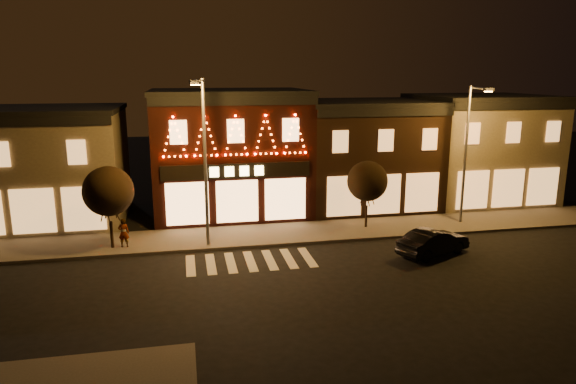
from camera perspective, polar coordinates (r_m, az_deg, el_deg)
name	(u,v)px	position (r m, az deg, el deg)	size (l,w,h in m)	color
ground	(262,293)	(23.00, -2.85, -11.06)	(120.00, 120.00, 0.00)	black
sidewalk_far	(275,234)	(30.67, -1.42, -4.66)	(44.00, 4.00, 0.15)	#47423D
building_left	(24,166)	(36.60, -27.09, 2.58)	(12.20, 8.28, 7.30)	#685C4A
building_pulp	(230,152)	(35.28, -6.39, 4.42)	(10.20, 8.34, 8.30)	black
building_right_a	(363,153)	(37.40, 8.31, 4.23)	(9.20, 8.28, 7.50)	black
building_right_b	(478,148)	(41.29, 20.20, 4.59)	(9.20, 8.28, 7.80)	#685C4A
streetlamp_mid	(204,150)	(27.53, -9.25, 4.54)	(0.80, 2.05, 8.95)	#59595E
streetlamp_right	(469,144)	(33.47, 19.27, 4.96)	(0.55, 1.94, 8.46)	#59595E
tree_left	(108,191)	(28.92, -19.18, 0.07)	(2.66, 2.66, 4.45)	black
tree_right	(367,181)	(31.51, 8.73, 1.19)	(2.44, 2.44, 4.09)	black
dark_sedan	(433,242)	(28.38, 15.71, -5.32)	(1.46, 4.19, 1.38)	black
pedestrian	(124,233)	(29.39, -17.64, -4.30)	(0.58, 0.38, 1.59)	gray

